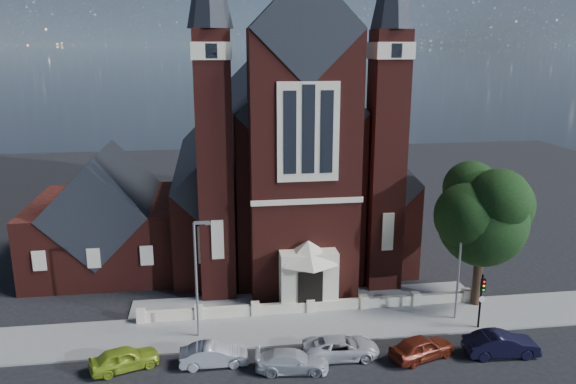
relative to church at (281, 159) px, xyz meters
name	(u,v)px	position (x,y,z in m)	size (l,w,h in m)	color
ground	(293,268)	(0.00, -7.94, -8.19)	(120.00, 120.00, 0.00)	black
pavement_strip	(315,325)	(0.00, -18.44, -8.19)	(60.00, 5.00, 0.12)	slate
forecourt_paving	(305,300)	(0.00, -14.44, -8.19)	(26.00, 3.00, 0.14)	slate
forecourt_wall	(310,312)	(0.00, -16.44, -8.19)	(24.00, 0.40, 0.90)	beige
church	(281,159)	(0.00, 0.00, 0.00)	(20.01, 34.90, 29.20)	#4A1913
parish_hall	(106,222)	(-16.00, -4.94, -4.17)	(12.00, 12.20, 10.24)	#4A1913
street_tree	(486,217)	(12.60, -17.23, -1.23)	(6.40, 6.60, 10.70)	black
street_lamp_left	(197,273)	(-7.91, -18.94, -3.59)	(1.16, 0.22, 8.09)	gray
street_lamp_right	(461,259)	(10.09, -18.94, -3.59)	(1.16, 0.22, 8.09)	gray
traffic_signal	(482,295)	(11.00, -20.52, -5.60)	(0.28, 0.42, 4.00)	black
car_lime_van	(124,358)	(-12.34, -22.14, -7.49)	(1.64, 4.07, 1.39)	#8CA721
car_silver_a	(214,355)	(-7.03, -22.46, -7.50)	(1.44, 4.13, 1.36)	#9D9FA5
car_silver_b	(292,361)	(-2.41, -23.73, -7.55)	(1.78, 4.38, 1.27)	#B1B3BA
car_white_suv	(341,347)	(0.84, -22.64, -7.52)	(2.20, 4.77, 1.33)	silver
car_dark_red	(422,347)	(5.77, -23.46, -7.46)	(1.72, 4.27, 1.46)	maroon
car_navy	(501,344)	(10.82, -23.85, -7.43)	(1.61, 4.60, 1.52)	black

